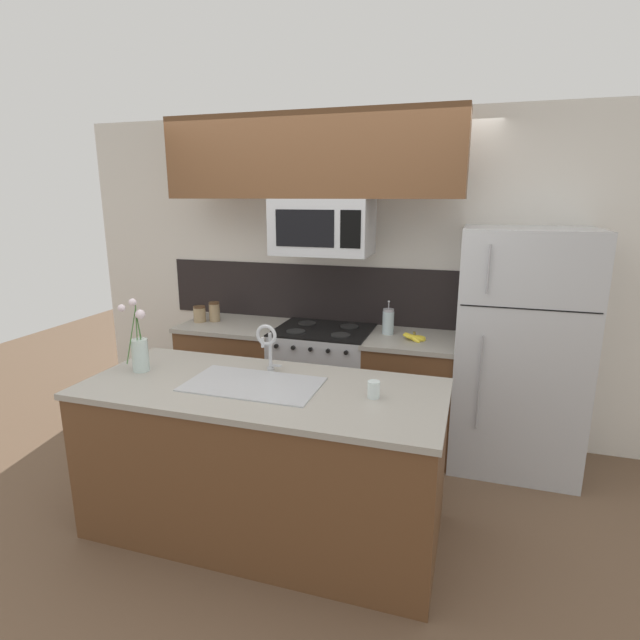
{
  "coord_description": "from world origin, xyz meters",
  "views": [
    {
      "loc": [
        1.13,
        -2.78,
        1.95
      ],
      "look_at": [
        0.17,
        0.27,
        1.16
      ],
      "focal_mm": 28.0,
      "sensor_mm": 36.0,
      "label": 1
    }
  ],
  "objects_px": {
    "stove_range": "(323,383)",
    "storage_jar_tall": "(200,314)",
    "refrigerator": "(519,351)",
    "storage_jar_medium": "(214,312)",
    "banana_bunch": "(414,337)",
    "sink_faucet": "(267,341)",
    "spare_glass": "(374,389)",
    "flower_vase": "(140,350)",
    "microwave": "(322,227)",
    "french_press": "(388,322)"
  },
  "relations": [
    {
      "from": "stove_range",
      "to": "refrigerator",
      "type": "height_order",
      "value": "refrigerator"
    },
    {
      "from": "stove_range",
      "to": "storage_jar_tall",
      "type": "height_order",
      "value": "storage_jar_tall"
    },
    {
      "from": "microwave",
      "to": "storage_jar_medium",
      "type": "height_order",
      "value": "microwave"
    },
    {
      "from": "flower_vase",
      "to": "refrigerator",
      "type": "bearing_deg",
      "value": 29.05
    },
    {
      "from": "sink_faucet",
      "to": "stove_range",
      "type": "bearing_deg",
      "value": 88.07
    },
    {
      "from": "refrigerator",
      "to": "spare_glass",
      "type": "distance_m",
      "value": 1.49
    },
    {
      "from": "microwave",
      "to": "stove_range",
      "type": "bearing_deg",
      "value": 90.16
    },
    {
      "from": "microwave",
      "to": "refrigerator",
      "type": "distance_m",
      "value": 1.7
    },
    {
      "from": "storage_jar_medium",
      "to": "sink_faucet",
      "type": "height_order",
      "value": "sink_faucet"
    },
    {
      "from": "refrigerator",
      "to": "storage_jar_tall",
      "type": "xyz_separation_m",
      "value": [
        -2.57,
        -0.06,
        0.1
      ]
    },
    {
      "from": "banana_bunch",
      "to": "flower_vase",
      "type": "height_order",
      "value": "flower_vase"
    },
    {
      "from": "sink_faucet",
      "to": "flower_vase",
      "type": "height_order",
      "value": "flower_vase"
    },
    {
      "from": "stove_range",
      "to": "french_press",
      "type": "height_order",
      "value": "french_press"
    },
    {
      "from": "refrigerator",
      "to": "stove_range",
      "type": "bearing_deg",
      "value": -179.22
    },
    {
      "from": "refrigerator",
      "to": "storage_jar_medium",
      "type": "height_order",
      "value": "refrigerator"
    },
    {
      "from": "microwave",
      "to": "banana_bunch",
      "type": "distance_m",
      "value": 1.08
    },
    {
      "from": "storage_jar_medium",
      "to": "french_press",
      "type": "height_order",
      "value": "french_press"
    },
    {
      "from": "storage_jar_tall",
      "to": "french_press",
      "type": "xyz_separation_m",
      "value": [
        1.6,
        0.1,
        0.03
      ]
    },
    {
      "from": "flower_vase",
      "to": "french_press",
      "type": "bearing_deg",
      "value": 44.9
    },
    {
      "from": "flower_vase",
      "to": "microwave",
      "type": "bearing_deg",
      "value": 56.94
    },
    {
      "from": "stove_range",
      "to": "flower_vase",
      "type": "xyz_separation_m",
      "value": [
        -0.79,
        -1.24,
        0.58
      ]
    },
    {
      "from": "flower_vase",
      "to": "banana_bunch",
      "type": "bearing_deg",
      "value": 37.75
    },
    {
      "from": "sink_faucet",
      "to": "flower_vase",
      "type": "bearing_deg",
      "value": -164.78
    },
    {
      "from": "refrigerator",
      "to": "spare_glass",
      "type": "height_order",
      "value": "refrigerator"
    },
    {
      "from": "banana_bunch",
      "to": "sink_faucet",
      "type": "height_order",
      "value": "sink_faucet"
    },
    {
      "from": "french_press",
      "to": "sink_faucet",
      "type": "height_order",
      "value": "sink_faucet"
    },
    {
      "from": "refrigerator",
      "to": "flower_vase",
      "type": "bearing_deg",
      "value": -150.95
    },
    {
      "from": "microwave",
      "to": "storage_jar_medium",
      "type": "distance_m",
      "value": 1.23
    },
    {
      "from": "spare_glass",
      "to": "flower_vase",
      "type": "distance_m",
      "value": 1.45
    },
    {
      "from": "stove_range",
      "to": "microwave",
      "type": "xyz_separation_m",
      "value": [
        0.0,
        -0.02,
        1.27
      ]
    },
    {
      "from": "french_press",
      "to": "refrigerator",
      "type": "bearing_deg",
      "value": -2.39
    },
    {
      "from": "storage_jar_tall",
      "to": "storage_jar_medium",
      "type": "height_order",
      "value": "storage_jar_medium"
    },
    {
      "from": "stove_range",
      "to": "french_press",
      "type": "distance_m",
      "value": 0.75
    },
    {
      "from": "sink_faucet",
      "to": "storage_jar_medium",
      "type": "bearing_deg",
      "value": 132.0
    },
    {
      "from": "french_press",
      "to": "banana_bunch",
      "type": "bearing_deg",
      "value": -28.74
    },
    {
      "from": "microwave",
      "to": "french_press",
      "type": "distance_m",
      "value": 0.89
    },
    {
      "from": "storage_jar_medium",
      "to": "flower_vase",
      "type": "height_order",
      "value": "flower_vase"
    },
    {
      "from": "banana_bunch",
      "to": "sink_faucet",
      "type": "relative_size",
      "value": 0.62
    },
    {
      "from": "stove_range",
      "to": "storage_jar_medium",
      "type": "relative_size",
      "value": 5.56
    },
    {
      "from": "microwave",
      "to": "storage_jar_tall",
      "type": "xyz_separation_m",
      "value": [
        -1.09,
        -0.02,
        -0.75
      ]
    },
    {
      "from": "french_press",
      "to": "flower_vase",
      "type": "distance_m",
      "value": 1.84
    },
    {
      "from": "stove_range",
      "to": "french_press",
      "type": "relative_size",
      "value": 3.48
    },
    {
      "from": "stove_range",
      "to": "storage_jar_tall",
      "type": "distance_m",
      "value": 1.21
    },
    {
      "from": "spare_glass",
      "to": "flower_vase",
      "type": "xyz_separation_m",
      "value": [
        -1.45,
        -0.01,
        0.09
      ]
    },
    {
      "from": "banana_bunch",
      "to": "sink_faucet",
      "type": "xyz_separation_m",
      "value": [
        -0.76,
        -0.97,
        0.18
      ]
    },
    {
      "from": "refrigerator",
      "to": "banana_bunch",
      "type": "bearing_deg",
      "value": -173.86
    },
    {
      "from": "storage_jar_tall",
      "to": "sink_faucet",
      "type": "bearing_deg",
      "value": -43.22
    },
    {
      "from": "french_press",
      "to": "spare_glass",
      "type": "bearing_deg",
      "value": -83.46
    },
    {
      "from": "refrigerator",
      "to": "spare_glass",
      "type": "relative_size",
      "value": 18.86
    },
    {
      "from": "banana_bunch",
      "to": "sink_faucet",
      "type": "distance_m",
      "value": 1.25
    }
  ]
}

